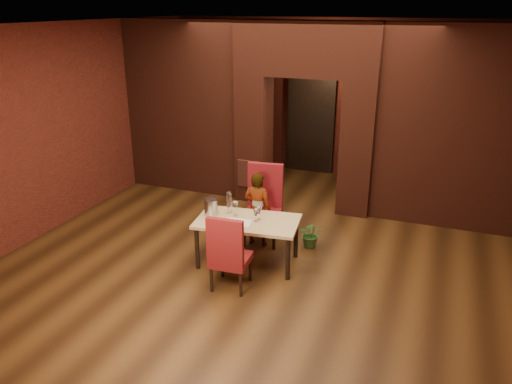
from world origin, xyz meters
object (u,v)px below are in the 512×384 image
Objects in this scene: person_seated at (257,209)px; wine_glass_b at (259,213)px; potted_plant at (311,234)px; wine_bucket at (211,207)px; chair_near at (231,250)px; wine_glass_c at (256,215)px; water_bottle at (229,202)px; dining_table at (248,241)px; chair_far at (262,205)px; wine_glass_a at (235,209)px.

person_seated reaches higher than wine_glass_b.
wine_bucket is at bearing -146.76° from potted_plant.
potted_plant is at bearing -118.78° from chair_near.
chair_near is 2.56× the size of potted_plant.
wine_glass_b reaches higher than wine_glass_c.
wine_glass_c is (0.21, -0.60, 0.17)m from person_seated.
person_seated reaches higher than water_bottle.
potted_plant is (0.67, 1.47, -0.31)m from chair_near.
person_seated is 3.57× the size of water_bottle.
person_seated is at bearing -165.58° from potted_plant.
dining_table is 1.22× the size of person_seated.
wine_bucket reaches higher than dining_table.
dining_table is at bearing -94.55° from chair_far.
wine_bucket is at bearing -132.74° from chair_far.
wine_bucket is 0.27m from water_bottle.
person_seated is (-0.04, -0.11, -0.02)m from chair_far.
chair_far is 1.15× the size of chair_near.
chair_near reaches higher than potted_plant.
chair_near is 0.82m from wine_glass_a.
potted_plant is at bearing 38.43° from wine_glass_a.
person_seated reaches higher than chair_near.
wine_glass_c is 0.77× the size of wine_bucket.
wine_bucket is 0.57× the size of potted_plant.
wine_glass_a is 0.90× the size of wine_bucket.
person_seated is 2.84× the size of potted_plant.
dining_table is 1.08m from potted_plant.
person_seated is 0.90m from potted_plant.
chair_far is at bearing -109.74° from person_seated.
wine_glass_a is at bearing -179.81° from wine_glass_b.
wine_glass_c is at bearing 1.46° from wine_bucket.
wine_glass_c reaches higher than potted_plant.
wine_glass_a is (-0.17, -0.64, 0.17)m from chair_far.
water_bottle is (0.21, 0.17, 0.04)m from wine_bucket.
water_bottle reaches higher than wine_glass_c.
wine_glass_a is 1.14× the size of wine_glass_b.
wine_glass_c is 1.14m from potted_plant.
wine_bucket is at bearing -141.24° from water_bottle.
dining_table is at bearing -131.34° from potted_plant.
wine_glass_c is at bearing -6.95° from dining_table.
chair_near is 3.21× the size of water_bottle.
chair_far is at bearing 55.60° from wine_bucket.
wine_glass_a is at bearing -31.53° from water_bottle.
wine_glass_a is 0.35m from wine_glass_b.
wine_bucket is at bearing -172.41° from wine_glass_b.
chair_far is 0.12m from person_seated.
water_bottle is at bearing 171.04° from wine_glass_b.
person_seated is 6.23× the size of wine_glass_b.
wine_glass_b is (0.22, -0.53, 0.18)m from person_seated.
chair_far reaches higher than chair_near.
person_seated is 0.57m from water_bottle.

